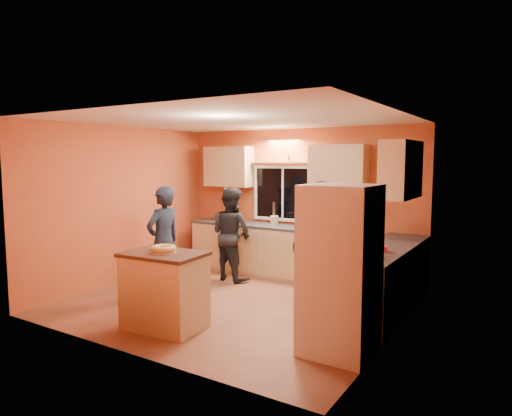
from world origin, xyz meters
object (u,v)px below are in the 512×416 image
Objects in this scene: person_left at (164,241)px; refrigerator at (340,270)px; person_center at (231,234)px; person_right at (319,244)px; island at (164,290)px.

refrigerator is at bearing 84.18° from person_left.
person_center is 0.89× the size of person_right.
island is at bearing 115.54° from person_center.
island is 2.20m from person_right.
person_right is at bearing 50.07° from island.
refrigerator is at bearing 155.97° from person_center.
person_right is (1.25, 1.76, 0.41)m from island.
island is 2.40m from person_center.
person_left is (-0.96, 1.02, 0.36)m from island.
person_right is at bearing 122.00° from refrigerator.
island is 0.61× the size of person_left.
person_center is at bearing 145.42° from refrigerator.
person_right is (2.22, 0.74, 0.05)m from person_left.
person_left is at bearing 85.35° from person_center.
person_left reaches higher than person_center.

